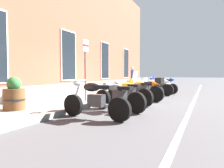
% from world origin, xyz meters
% --- Properties ---
extents(ground_plane, '(140.00, 140.00, 0.00)m').
position_xyz_m(ground_plane, '(0.00, 0.00, 0.00)').
color(ground_plane, '#424244').
extents(sidewalk, '(31.02, 2.72, 0.16)m').
position_xyz_m(sidewalk, '(0.00, 1.36, 0.08)').
color(sidewalk, gray).
rests_on(sidewalk, ground_plane).
extents(lane_stripe, '(31.02, 0.12, 0.01)m').
position_xyz_m(lane_stripe, '(0.00, -3.20, 0.00)').
color(lane_stripe, silver).
rests_on(lane_stripe, ground_plane).
extents(brick_pub_facade, '(25.02, 6.38, 8.00)m').
position_xyz_m(brick_pub_facade, '(0.00, 5.86, 3.99)').
color(brick_pub_facade, brown).
rests_on(brick_pub_facade, ground_plane).
extents(motorcycle_black_naked, '(0.62, 2.09, 1.02)m').
position_xyz_m(motorcycle_black_naked, '(-4.01, -0.99, 0.49)').
color(motorcycle_black_naked, black).
rests_on(motorcycle_black_naked, ground_plane).
extents(motorcycle_grey_naked, '(0.83, 1.98, 0.92)m').
position_xyz_m(motorcycle_grey_naked, '(-2.67, -1.12, 0.47)').
color(motorcycle_grey_naked, black).
rests_on(motorcycle_grey_naked, ground_plane).
extents(motorcycle_yellow_naked, '(0.96, 2.10, 0.93)m').
position_xyz_m(motorcycle_yellow_naked, '(-1.28, -0.96, 0.47)').
color(motorcycle_yellow_naked, black).
rests_on(motorcycle_yellow_naked, ground_plane).
extents(motorcycle_orange_sport, '(0.71, 2.07, 0.98)m').
position_xyz_m(motorcycle_orange_sport, '(0.05, -1.01, 0.54)').
color(motorcycle_orange_sport, black).
rests_on(motorcycle_orange_sport, ground_plane).
extents(motorcycle_silver_touring, '(0.85, 1.97, 1.30)m').
position_xyz_m(motorcycle_silver_touring, '(1.23, -1.02, 0.54)').
color(motorcycle_silver_touring, black).
rests_on(motorcycle_silver_touring, ground_plane).
extents(motorcycle_white_sport, '(0.62, 2.09, 1.00)m').
position_xyz_m(motorcycle_white_sport, '(2.71, -1.00, 0.55)').
color(motorcycle_white_sport, black).
rests_on(motorcycle_white_sport, ground_plane).
extents(motorcycle_blue_sport, '(0.76, 2.03, 1.05)m').
position_xyz_m(motorcycle_blue_sport, '(4.06, -1.11, 0.57)').
color(motorcycle_blue_sport, black).
rests_on(motorcycle_blue_sport, ground_plane).
extents(pedestrian_blue_top, '(0.62, 0.38, 1.60)m').
position_xyz_m(pedestrian_blue_top, '(6.59, 1.55, 1.05)').
color(pedestrian_blue_top, black).
rests_on(pedestrian_blue_top, sidewalk).
extents(parking_sign, '(0.36, 0.07, 2.34)m').
position_xyz_m(parking_sign, '(-1.97, 0.51, 1.67)').
color(parking_sign, '#4C4C51').
rests_on(parking_sign, sidewalk).
extents(barrel_planter, '(0.64, 0.64, 0.94)m').
position_xyz_m(barrel_planter, '(-4.53, 1.30, 0.55)').
color(barrel_planter, brown).
rests_on(barrel_planter, sidewalk).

